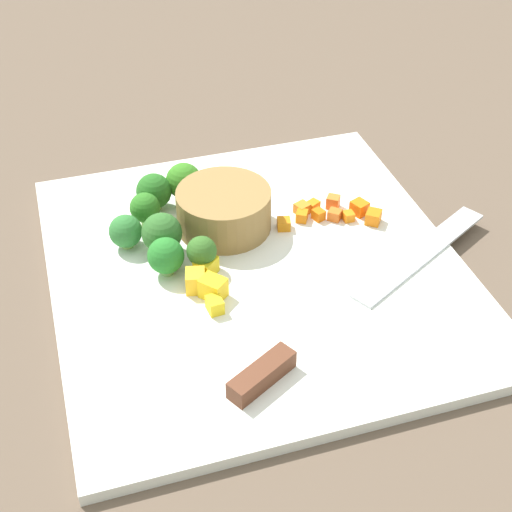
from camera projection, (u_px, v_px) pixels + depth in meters
ground_plane at (256, 274)px, 0.72m from camera, size 4.00×4.00×0.00m
cutting_board at (256, 269)px, 0.72m from camera, size 0.41×0.39×0.01m
prep_bowl at (224, 210)px, 0.75m from camera, size 0.10×0.10×0.04m
chef_knife at (336, 319)px, 0.65m from camera, size 0.19×0.32×0.02m
carrot_dice_0 at (318, 215)px, 0.77m from camera, size 0.01×0.01×0.01m
carrot_dice_1 at (335, 215)px, 0.77m from camera, size 0.02×0.02×0.01m
carrot_dice_2 at (284, 224)px, 0.75m from camera, size 0.02×0.02×0.01m
carrot_dice_3 at (348, 216)px, 0.77m from camera, size 0.01×0.01×0.01m
carrot_dice_4 at (302, 208)px, 0.78m from camera, size 0.02×0.02×0.01m
carrot_dice_5 at (302, 216)px, 0.77m from camera, size 0.02×0.02×0.01m
carrot_dice_6 at (359, 208)px, 0.77m from camera, size 0.02×0.02×0.01m
carrot_dice_7 at (313, 206)px, 0.78m from camera, size 0.02×0.02×0.01m
carrot_dice_8 at (373, 217)px, 0.76m from camera, size 0.02×0.02×0.01m
carrot_dice_9 at (333, 202)px, 0.78m from camera, size 0.02×0.02×0.01m
pepper_dice_0 at (207, 270)px, 0.69m from camera, size 0.03×0.03×0.02m
pepper_dice_1 at (215, 305)px, 0.66m from camera, size 0.02×0.01×0.01m
pepper_dice_2 at (213, 288)px, 0.67m from camera, size 0.03×0.03×0.02m
pepper_dice_3 at (195, 281)px, 0.68m from camera, size 0.02×0.02×0.02m
broccoli_floret_0 at (202, 252)px, 0.69m from camera, size 0.03×0.03×0.04m
broccoli_floret_1 at (145, 208)px, 0.75m from camera, size 0.03×0.03×0.04m
broccoli_floret_2 at (162, 234)px, 0.71m from camera, size 0.04×0.04×0.04m
broccoli_floret_3 at (184, 181)px, 0.78m from camera, size 0.04×0.04×0.04m
broccoli_floret_4 at (154, 191)px, 0.77m from camera, size 0.04×0.04×0.04m
broccoli_floret_5 at (126, 232)px, 0.72m from camera, size 0.03×0.03×0.04m
broccoli_floret_6 at (166, 256)px, 0.69m from camera, size 0.03×0.03×0.04m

